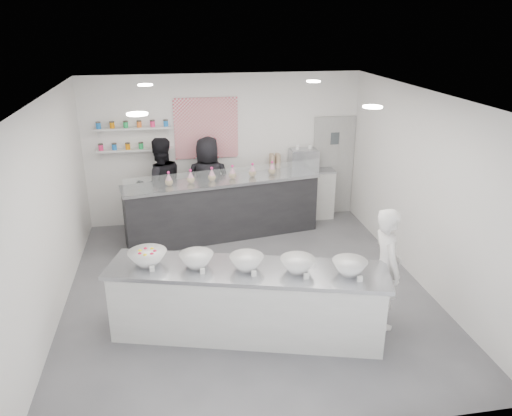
{
  "coord_description": "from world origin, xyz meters",
  "views": [
    {
      "loc": [
        -1.04,
        -6.77,
        4.01
      ],
      "look_at": [
        0.2,
        0.4,
        1.21
      ],
      "focal_mm": 35.0,
      "sensor_mm": 36.0,
      "label": 1
    }
  ],
  "objects_px": {
    "back_bar": "(223,209)",
    "staff_left": "(161,185)",
    "prep_counter": "(247,302)",
    "espresso_ledge": "(300,194)",
    "espresso_machine": "(303,160)",
    "staff_right": "(208,183)",
    "woman_prep": "(386,268)"
  },
  "relations": [
    {
      "from": "back_bar",
      "to": "staff_right",
      "type": "relative_size",
      "value": 2.0
    },
    {
      "from": "prep_counter",
      "to": "woman_prep",
      "type": "relative_size",
      "value": 2.12
    },
    {
      "from": "back_bar",
      "to": "staff_right",
      "type": "height_order",
      "value": "staff_right"
    },
    {
      "from": "espresso_ledge",
      "to": "staff_left",
      "type": "relative_size",
      "value": 0.74
    },
    {
      "from": "back_bar",
      "to": "staff_left",
      "type": "height_order",
      "value": "staff_left"
    },
    {
      "from": "woman_prep",
      "to": "staff_right",
      "type": "xyz_separation_m",
      "value": [
        -2.07,
        3.8,
        0.08
      ]
    },
    {
      "from": "staff_left",
      "to": "staff_right",
      "type": "relative_size",
      "value": 1.01
    },
    {
      "from": "staff_right",
      "to": "espresso_machine",
      "type": "bearing_deg",
      "value": -166.8
    },
    {
      "from": "prep_counter",
      "to": "staff_right",
      "type": "height_order",
      "value": "staff_right"
    },
    {
      "from": "prep_counter",
      "to": "staff_right",
      "type": "xyz_separation_m",
      "value": [
        -0.18,
        3.74,
        0.44
      ]
    },
    {
      "from": "staff_left",
      "to": "woman_prep",
      "type": "bearing_deg",
      "value": 115.5
    },
    {
      "from": "espresso_ledge",
      "to": "staff_right",
      "type": "distance_m",
      "value": 1.97
    },
    {
      "from": "prep_counter",
      "to": "espresso_machine",
      "type": "distance_m",
      "value": 4.38
    },
    {
      "from": "back_bar",
      "to": "espresso_machine",
      "type": "relative_size",
      "value": 6.55
    },
    {
      "from": "staff_left",
      "to": "staff_right",
      "type": "distance_m",
      "value": 0.92
    },
    {
      "from": "staff_left",
      "to": "espresso_ledge",
      "type": "bearing_deg",
      "value": 170.89
    },
    {
      "from": "back_bar",
      "to": "woman_prep",
      "type": "bearing_deg",
      "value": -71.0
    },
    {
      "from": "back_bar",
      "to": "prep_counter",
      "type": "bearing_deg",
      "value": -100.99
    },
    {
      "from": "espresso_machine",
      "to": "prep_counter",
      "type": "bearing_deg",
      "value": -114.45
    },
    {
      "from": "prep_counter",
      "to": "back_bar",
      "type": "xyz_separation_m",
      "value": [
        0.04,
        3.24,
        0.08
      ]
    },
    {
      "from": "woman_prep",
      "to": "staff_right",
      "type": "relative_size",
      "value": 0.91
    },
    {
      "from": "espresso_ledge",
      "to": "staff_right",
      "type": "height_order",
      "value": "staff_right"
    },
    {
      "from": "prep_counter",
      "to": "staff_right",
      "type": "distance_m",
      "value": 3.77
    },
    {
      "from": "prep_counter",
      "to": "espresso_ledge",
      "type": "height_order",
      "value": "espresso_ledge"
    },
    {
      "from": "espresso_machine",
      "to": "staff_right",
      "type": "bearing_deg",
      "value": -174.77
    },
    {
      "from": "staff_right",
      "to": "prep_counter",
      "type": "bearing_deg",
      "value": 100.78
    },
    {
      "from": "espresso_ledge",
      "to": "espresso_machine",
      "type": "xyz_separation_m",
      "value": [
        0.05,
        0.0,
        0.74
      ]
    },
    {
      "from": "staff_left",
      "to": "espresso_machine",
      "type": "bearing_deg",
      "value": 170.83
    },
    {
      "from": "back_bar",
      "to": "woman_prep",
      "type": "xyz_separation_m",
      "value": [
        1.84,
        -3.29,
        0.28
      ]
    },
    {
      "from": "espresso_ledge",
      "to": "staff_right",
      "type": "bearing_deg",
      "value": -174.65
    },
    {
      "from": "espresso_ledge",
      "to": "woman_prep",
      "type": "bearing_deg",
      "value": -87.86
    },
    {
      "from": "woman_prep",
      "to": "staff_right",
      "type": "distance_m",
      "value": 4.33
    }
  ]
}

